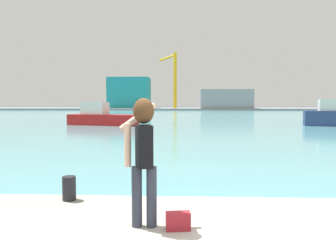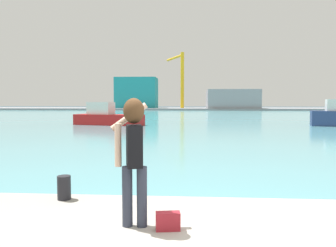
{
  "view_description": "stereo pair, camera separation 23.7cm",
  "coord_description": "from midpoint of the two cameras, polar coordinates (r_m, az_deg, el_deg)",
  "views": [
    {
      "loc": [
        -0.46,
        -3.72,
        2.23
      ],
      "look_at": [
        -0.89,
        5.87,
        1.6
      ],
      "focal_mm": 34.71,
      "sensor_mm": 36.0,
      "label": 1
    },
    {
      "loc": [
        -0.22,
        -3.71,
        2.23
      ],
      "look_at": [
        -0.89,
        5.87,
        1.6
      ],
      "focal_mm": 34.71,
      "sensor_mm": 36.0,
      "label": 2
    }
  ],
  "objects": [
    {
      "name": "port_crane",
      "position": [
        95.02,
        2.21,
        8.72
      ],
      "size": [
        5.81,
        11.99,
        15.82
      ],
      "color": "yellow",
      "rests_on": "far_shore_dock"
    },
    {
      "name": "warehouse_right",
      "position": [
        92.97,
        11.25,
        4.24
      ],
      "size": [
        14.07,
        11.51,
        5.13
      ],
      "primitive_type": "cube",
      "color": "gray",
      "rests_on": "far_shore_dock"
    },
    {
      "name": "far_shore_dock",
      "position": [
        95.73,
        4.22,
        2.6
      ],
      "size": [
        140.0,
        20.0,
        0.51
      ],
      "primitive_type": "cube",
      "color": "gray",
      "rests_on": "ground_plane"
    },
    {
      "name": "person_photographer",
      "position": [
        4.37,
        -4.55,
        -4.39
      ],
      "size": [
        0.54,
        0.54,
        1.74
      ],
      "rotation": [
        0.0,
        0.0,
        1.83
      ],
      "color": "#2D3342",
      "rests_on": "quay_promenade"
    },
    {
      "name": "harbor_bollard",
      "position": [
        5.97,
        -16.69,
        -10.73
      ],
      "size": [
        0.23,
        0.23,
        0.41
      ],
      "primitive_type": "cylinder",
      "color": "black",
      "rests_on": "quay_promenade"
    },
    {
      "name": "boat_moored",
      "position": [
        31.93,
        -10.48,
        1.13
      ],
      "size": [
        7.1,
        3.65,
        2.2
      ],
      "rotation": [
        0.0,
        0.0,
        -0.27
      ],
      "color": "#B21919",
      "rests_on": "harbor_water"
    },
    {
      "name": "warehouse_left",
      "position": [
        96.1,
        -5.43,
        5.37
      ],
      "size": [
        11.78,
        8.36,
        8.8
      ],
      "primitive_type": "cube",
      "color": "teal",
      "rests_on": "far_shore_dock"
    },
    {
      "name": "ground_plane",
      "position": [
        53.76,
        4.38,
        1.4
      ],
      "size": [
        220.0,
        220.0,
        0.0
      ],
      "primitive_type": "plane",
      "color": "#334751"
    },
    {
      "name": "harbor_water",
      "position": [
        55.76,
        4.36,
        1.5
      ],
      "size": [
        140.0,
        100.0,
        0.02
      ],
      "primitive_type": "cube",
      "color": "#599EA8",
      "rests_on": "ground_plane"
    },
    {
      "name": "handbag",
      "position": [
        4.46,
        1.58,
        -16.78
      ],
      "size": [
        0.34,
        0.18,
        0.24
      ],
      "primitive_type": "cube",
      "rotation": [
        0.0,
        0.0,
        0.15
      ],
      "color": "maroon",
      "rests_on": "quay_promenade"
    }
  ]
}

